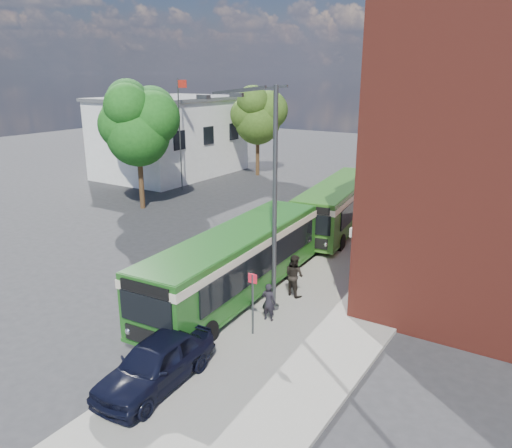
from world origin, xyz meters
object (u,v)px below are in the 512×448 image
Objects in this scene: street_lamp at (267,197)px; bus_front at (236,259)px; parked_car at (156,363)px; bus_rear at (339,202)px.

bus_front is at bearing 171.88° from street_lamp.
street_lamp is 0.77× the size of bus_front.
parked_car is at bearing -90.33° from street_lamp.
bus_front is 2.65× the size of parked_car.
bus_front reaches higher than parked_car.
bus_rear reaches higher than parked_car.
bus_front is (-1.64, 0.23, -2.96)m from street_lamp.
bus_front is at bearing -89.00° from bus_rear.
bus_front is 1.05× the size of bus_rear.
street_lamp is at bearing 86.44° from parked_car.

